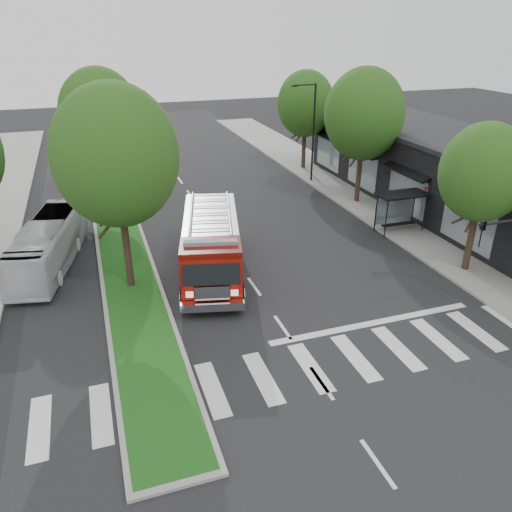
{
  "coord_description": "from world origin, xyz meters",
  "views": [
    {
      "loc": [
        -7.18,
        -17.4,
        12.41
      ],
      "look_at": [
        0.05,
        3.86,
        1.8
      ],
      "focal_mm": 35.0,
      "sensor_mm": 36.0,
      "label": 1
    }
  ],
  "objects": [
    {
      "name": "ground",
      "position": [
        0.0,
        0.0,
        0.0
      ],
      "size": [
        140.0,
        140.0,
        0.0
      ],
      "primitive_type": "plane",
      "color": "black",
      "rests_on": "ground"
    },
    {
      "name": "sidewalk_right",
      "position": [
        12.5,
        10.0,
        0.07
      ],
      "size": [
        5.0,
        80.0,
        0.15
      ],
      "primitive_type": "cube",
      "color": "gray",
      "rests_on": "ground"
    },
    {
      "name": "median",
      "position": [
        -6.0,
        18.0,
        0.08
      ],
      "size": [
        3.0,
        50.0,
        0.15
      ],
      "color": "gray",
      "rests_on": "ground"
    },
    {
      "name": "storefront_row",
      "position": [
        17.0,
        10.0,
        2.5
      ],
      "size": [
        8.0,
        30.0,
        5.0
      ],
      "primitive_type": "cube",
      "color": "black",
      "rests_on": "ground"
    },
    {
      "name": "bus_shelter",
      "position": [
        11.2,
        8.15,
        2.04
      ],
      "size": [
        3.2,
        1.6,
        2.61
      ],
      "color": "black",
      "rests_on": "ground"
    },
    {
      "name": "tree_right_near",
      "position": [
        11.5,
        2.0,
        5.51
      ],
      "size": [
        4.4,
        4.4,
        8.05
      ],
      "color": "black",
      "rests_on": "ground"
    },
    {
      "name": "tree_right_mid",
      "position": [
        11.5,
        14.0,
        6.49
      ],
      "size": [
        5.6,
        5.6,
        9.72
      ],
      "color": "black",
      "rests_on": "ground"
    },
    {
      "name": "tree_right_far",
      "position": [
        11.5,
        24.0,
        5.84
      ],
      "size": [
        5.0,
        5.0,
        8.73
      ],
      "color": "black",
      "rests_on": "ground"
    },
    {
      "name": "tree_median_near",
      "position": [
        -6.0,
        6.0,
        6.81
      ],
      "size": [
        5.8,
        5.8,
        10.16
      ],
      "color": "black",
      "rests_on": "ground"
    },
    {
      "name": "tree_median_far",
      "position": [
        -6.0,
        20.0,
        6.49
      ],
      "size": [
        5.6,
        5.6,
        9.72
      ],
      "color": "black",
      "rests_on": "ground"
    },
    {
      "name": "streetlight_right_far",
      "position": [
        10.35,
        20.0,
        4.48
      ],
      "size": [
        2.11,
        0.2,
        8.0
      ],
      "color": "black",
      "rests_on": "ground"
    },
    {
      "name": "fire_engine",
      "position": [
        -1.64,
        6.26,
        1.61
      ],
      "size": [
        5.09,
        10.08,
        3.36
      ],
      "rotation": [
        0.0,
        0.0,
        -0.24
      ],
      "color": "#590A04",
      "rests_on": "ground"
    },
    {
      "name": "city_bus",
      "position": [
        -9.9,
        10.01,
        1.31
      ],
      "size": [
        4.23,
        9.67,
        2.62
      ],
      "primitive_type": "imported",
      "rotation": [
        0.0,
        0.0,
        -0.22
      ],
      "color": "silver",
      "rests_on": "ground"
    }
  ]
}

